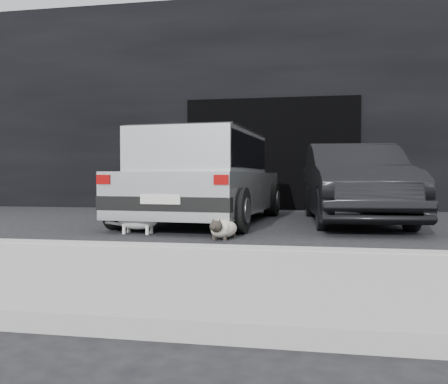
% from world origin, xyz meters
% --- Properties ---
extents(ground, '(80.00, 80.00, 0.00)m').
position_xyz_m(ground, '(0.00, 0.00, 0.00)').
color(ground, black).
rests_on(ground, ground).
extents(building_facade, '(34.00, 4.00, 5.00)m').
position_xyz_m(building_facade, '(1.00, 6.00, 2.50)').
color(building_facade, black).
rests_on(building_facade, ground).
extents(garage_opening, '(4.00, 0.10, 2.60)m').
position_xyz_m(garage_opening, '(1.00, 3.99, 1.30)').
color(garage_opening, black).
rests_on(garage_opening, ground).
extents(curb, '(18.00, 0.25, 0.12)m').
position_xyz_m(curb, '(1.00, -2.60, 0.06)').
color(curb, '#989792').
rests_on(curb, ground).
extents(sidewalk, '(18.00, 2.20, 0.11)m').
position_xyz_m(sidewalk, '(1.00, -3.80, 0.06)').
color(sidewalk, '#989792').
rests_on(sidewalk, ground).
extents(silver_hatchback, '(2.34, 4.33, 1.55)m').
position_xyz_m(silver_hatchback, '(0.12, 0.84, 0.85)').
color(silver_hatchback, silver).
rests_on(silver_hatchback, ground).
extents(second_car, '(1.72, 4.18, 1.35)m').
position_xyz_m(second_car, '(2.60, 1.16, 0.67)').
color(second_car, black).
rests_on(second_car, ground).
extents(cat_siamese, '(0.37, 0.84, 0.29)m').
position_xyz_m(cat_siamese, '(0.81, -1.24, 0.13)').
color(cat_siamese, beige).
rests_on(cat_siamese, ground).
extents(cat_white, '(0.87, 0.33, 0.40)m').
position_xyz_m(cat_white, '(-0.41, -0.89, 0.20)').
color(cat_white, silver).
rests_on(cat_white, ground).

